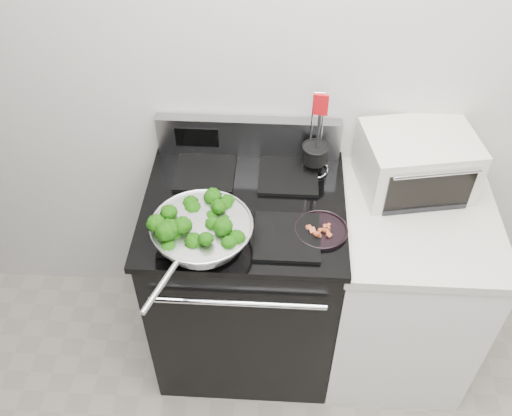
# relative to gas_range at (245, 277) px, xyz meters

# --- Properties ---
(back_wall) EXTENTS (4.00, 0.02, 2.70)m
(back_wall) POSITION_rel_gas_range_xyz_m (0.30, 0.34, 0.86)
(back_wall) COLOR silver
(back_wall) RESTS_ON ground
(gas_range) EXTENTS (0.79, 0.69, 1.13)m
(gas_range) POSITION_rel_gas_range_xyz_m (0.00, 0.00, 0.00)
(gas_range) COLOR black
(gas_range) RESTS_ON floor
(counter) EXTENTS (0.62, 0.68, 0.92)m
(counter) POSITION_rel_gas_range_xyz_m (0.68, -0.00, -0.03)
(counter) COLOR white
(counter) RESTS_ON floor
(skillet) EXTENTS (0.37, 0.57, 0.08)m
(skillet) POSITION_rel_gas_range_xyz_m (-0.14, -0.21, 0.52)
(skillet) COLOR silver
(skillet) RESTS_ON gas_range
(broccoli_pile) EXTENTS (0.29, 0.29, 0.10)m
(broccoli_pile) POSITION_rel_gas_range_xyz_m (-0.13, -0.21, 0.54)
(broccoli_pile) COLOR black
(broccoli_pile) RESTS_ON skillet
(bacon_plate) EXTENTS (0.20, 0.20, 0.04)m
(bacon_plate) POSITION_rel_gas_range_xyz_m (0.30, -0.13, 0.48)
(bacon_plate) COLOR black
(bacon_plate) RESTS_ON gas_range
(utensil_holder) EXTENTS (0.12, 0.12, 0.38)m
(utensil_holder) POSITION_rel_gas_range_xyz_m (0.27, 0.21, 0.53)
(utensil_holder) COLOR silver
(utensil_holder) RESTS_ON gas_range
(toaster_oven) EXTENTS (0.47, 0.39, 0.24)m
(toaster_oven) POSITION_rel_gas_range_xyz_m (0.67, 0.18, 0.55)
(toaster_oven) COLOR silver
(toaster_oven) RESTS_ON counter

